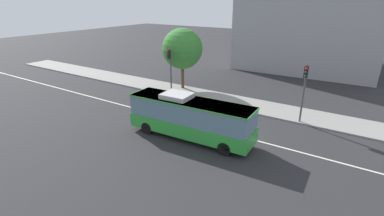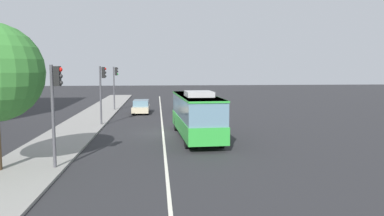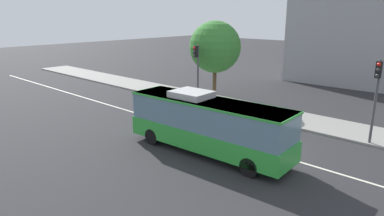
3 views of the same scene
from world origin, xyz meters
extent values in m
plane|color=#28282B|center=(0.00, 0.00, 0.00)|extent=(160.00, 160.00, 0.00)
cube|color=gray|center=(0.00, 7.00, 0.07)|extent=(80.00, 3.97, 0.14)
cube|color=silver|center=(0.00, 0.00, 0.01)|extent=(76.00, 0.16, 0.01)
cube|color=green|center=(-2.35, -2.37, 0.98)|extent=(10.11, 3.00, 1.10)
cube|color=slate|center=(-2.35, -2.37, 2.31)|extent=(9.91, 2.91, 1.58)
cube|color=green|center=(-2.35, -2.37, 3.04)|extent=(10.01, 2.97, 0.12)
cube|color=#B2B2B2|center=(-3.55, -2.43, 3.28)|extent=(2.29, 1.91, 0.36)
cylinder|color=black|center=(0.99, -1.10, 0.50)|extent=(1.01, 0.35, 1.00)
cylinder|color=black|center=(1.10, -3.29, 0.50)|extent=(1.01, 0.35, 1.00)
cylinder|color=black|center=(-5.80, -1.44, 0.50)|extent=(1.01, 0.35, 1.00)
cylinder|color=black|center=(-5.69, -3.63, 0.50)|extent=(1.01, 0.35, 1.00)
cube|color=#C6B793|center=(13.00, 2.23, 0.52)|extent=(4.53, 1.88, 0.60)
cube|color=slate|center=(13.25, 2.22, 1.14)|extent=(2.55, 1.70, 0.64)
cylinder|color=black|center=(11.49, 1.46, 0.32)|extent=(0.64, 0.23, 0.64)
cylinder|color=black|center=(11.52, 3.06, 0.32)|extent=(0.64, 0.23, 0.64)
cylinder|color=black|center=(14.49, 1.40, 0.32)|extent=(0.64, 0.23, 0.64)
cylinder|color=black|center=(14.52, 3.00, 0.32)|extent=(0.64, 0.23, 0.64)
cube|color=#B7BABF|center=(17.29, -3.07, 0.52)|extent=(4.54, 1.91, 0.60)
cube|color=slate|center=(17.04, -3.07, 1.14)|extent=(2.56, 1.72, 0.64)
cylinder|color=black|center=(18.77, -2.23, 0.32)|extent=(0.65, 0.24, 0.64)
cylinder|color=black|center=(18.80, -3.83, 0.32)|extent=(0.65, 0.24, 0.64)
cylinder|color=black|center=(15.77, -2.31, 0.32)|extent=(0.65, 0.24, 0.64)
cylinder|color=black|center=(15.81, -3.90, 0.32)|extent=(0.65, 0.24, 0.64)
cylinder|color=#47474C|center=(15.90, 5.49, 2.60)|extent=(0.16, 0.16, 5.20)
cube|color=black|center=(15.92, 5.21, 4.65)|extent=(0.33, 0.30, 0.96)
sphere|color=#2D2D2D|center=(15.92, 5.06, 4.97)|extent=(0.22, 0.22, 0.22)
sphere|color=#2D2D2D|center=(15.92, 5.06, 4.65)|extent=(0.22, 0.22, 0.22)
sphere|color=#1ED838|center=(15.92, 5.06, 4.33)|extent=(0.22, 0.22, 0.22)
cylinder|color=#47474C|center=(4.10, 5.31, 2.60)|extent=(0.16, 0.16, 5.20)
cube|color=black|center=(4.12, 5.03, 4.65)|extent=(0.34, 0.30, 0.96)
sphere|color=red|center=(4.12, 4.88, 4.97)|extent=(0.22, 0.22, 0.22)
sphere|color=#2D2D2D|center=(4.12, 4.88, 4.65)|extent=(0.22, 0.22, 0.22)
sphere|color=#2D2D2D|center=(4.12, 4.88, 4.33)|extent=(0.22, 0.22, 0.22)
cylinder|color=#47474C|center=(-10.13, 5.51, 2.60)|extent=(0.16, 0.16, 5.20)
cube|color=black|center=(-10.15, 5.23, 4.65)|extent=(0.34, 0.30, 0.96)
sphere|color=red|center=(-10.16, 5.08, 4.97)|extent=(0.22, 0.22, 0.22)
sphere|color=#2D2D2D|center=(-10.16, 5.08, 4.65)|extent=(0.22, 0.22, 0.22)
sphere|color=#2D2D2D|center=(-10.16, 5.08, 4.33)|extent=(0.22, 0.22, 0.22)
camera|label=1|loc=(8.85, -19.32, 10.26)|focal=26.91mm
camera|label=2|loc=(-28.74, 0.43, 5.04)|focal=34.82mm
camera|label=3|loc=(9.52, -16.57, 7.72)|focal=32.29mm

